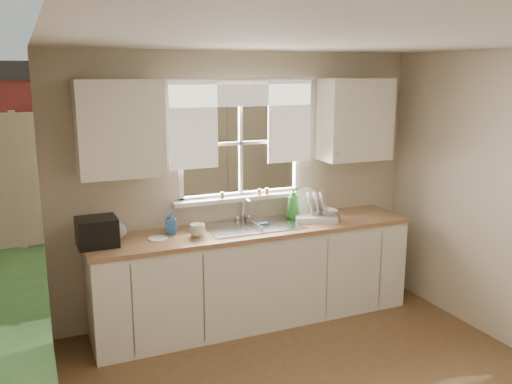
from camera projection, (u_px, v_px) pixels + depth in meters
name	position (u px, v px, depth m)	size (l,w,h in m)	color
room_walls	(366.00, 248.00, 3.34)	(3.62, 4.02, 2.50)	beige
ceiling	(369.00, 37.00, 3.13)	(3.60, 4.00, 0.02)	silver
window	(241.00, 161.00, 5.14)	(1.38, 0.16, 1.06)	white
curtains	(243.00, 114.00, 5.00)	(1.50, 0.03, 0.81)	white
base_cabinets	(255.00, 276.00, 5.08)	(3.00, 0.62, 0.87)	white
countertop	(255.00, 230.00, 4.98)	(3.04, 0.65, 0.04)	#9F744F
upper_cabinet_left	(120.00, 129.00, 4.46)	(0.70, 0.33, 0.80)	white
upper_cabinet_right	(356.00, 120.00, 5.35)	(0.70, 0.33, 0.80)	white
wall_outlet	(322.00, 195.00, 5.56)	(0.08, 0.01, 0.12)	beige
sill_jars	(250.00, 193.00, 5.18)	(0.50, 0.04, 0.06)	brown
backyard	(147.00, 14.00, 10.70)	(20.00, 10.00, 6.13)	#335421
sink	(253.00, 234.00, 5.02)	(0.88, 0.52, 0.40)	#B7B7BC
dish_rack	(315.00, 212.00, 5.23)	(0.48, 0.43, 0.30)	white
bowl	(327.00, 212.00, 5.23)	(0.19, 0.19, 0.05)	silver
soap_bottle_a	(293.00, 203.00, 5.24)	(0.12, 0.12, 0.31)	#2E7D28
soap_bottle_b	(171.00, 222.00, 4.77)	(0.09, 0.09, 0.21)	#2D62AA
soap_bottle_c	(119.00, 228.00, 4.66)	(0.14, 0.14, 0.17)	beige
saucer	(158.00, 239.00, 4.62)	(0.17, 0.17, 0.01)	white
cup	(197.00, 230.00, 4.69)	(0.14, 0.14, 0.11)	silver
black_appliance	(97.00, 232.00, 4.43)	(0.32, 0.28, 0.24)	black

